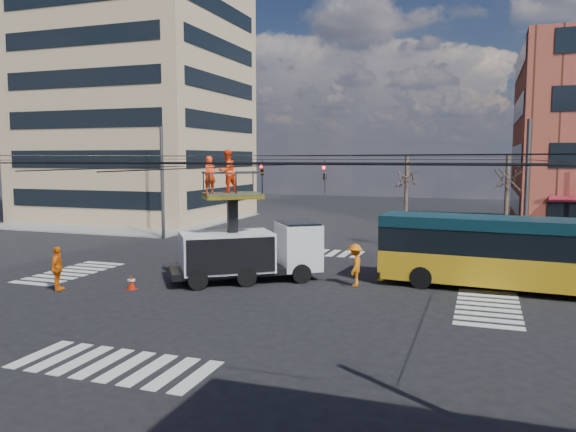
# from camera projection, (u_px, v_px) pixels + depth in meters

# --- Properties ---
(ground) EXTENTS (120.00, 120.00, 0.00)m
(ground) POSITION_uv_depth(u_px,v_px,m) (252.00, 288.00, 25.21)
(ground) COLOR black
(ground) RESTS_ON ground
(sidewalk_nw) EXTENTS (18.00, 18.00, 0.12)m
(sidewalk_nw) POSITION_uv_depth(u_px,v_px,m) (131.00, 220.00, 51.81)
(sidewalk_nw) COLOR slate
(sidewalk_nw) RESTS_ON ground
(crosswalks) EXTENTS (22.40, 22.40, 0.02)m
(crosswalks) POSITION_uv_depth(u_px,v_px,m) (252.00, 287.00, 25.21)
(crosswalks) COLOR silver
(crosswalks) RESTS_ON ground
(building_tower) EXTENTS (18.06, 16.06, 30.00)m
(building_tower) POSITION_uv_depth(u_px,v_px,m) (136.00, 60.00, 53.36)
(building_tower) COLOR #9B8363
(building_tower) RESTS_ON ground
(overhead_network) EXTENTS (24.24, 24.24, 8.00)m
(overhead_network) POSITION_uv_depth(u_px,v_px,m) (254.00, 192.00, 25.16)
(overhead_network) COLOR #2D2D30
(overhead_network) RESTS_ON ground
(tree_a) EXTENTS (2.00, 2.00, 6.00)m
(tree_a) POSITION_uv_depth(u_px,v_px,m) (407.00, 176.00, 35.76)
(tree_a) COLOR #382B21
(tree_a) RESTS_ON ground
(tree_b) EXTENTS (2.00, 2.00, 6.00)m
(tree_b) POSITION_uv_depth(u_px,v_px,m) (507.00, 177.00, 33.79)
(tree_b) COLOR #382B21
(tree_b) RESTS_ON ground
(utility_truck) EXTENTS (7.03, 5.94, 6.20)m
(utility_truck) POSITION_uv_depth(u_px,v_px,m) (249.00, 238.00, 26.44)
(utility_truck) COLOR black
(utility_truck) RESTS_ON ground
(city_bus) EXTENTS (13.22, 3.53, 3.20)m
(city_bus) POSITION_uv_depth(u_px,v_px,m) (533.00, 253.00, 24.17)
(city_bus) COLOR gold
(city_bus) RESTS_ON ground
(traffic_cone) EXTENTS (0.36, 0.36, 0.65)m
(traffic_cone) POSITION_uv_depth(u_px,v_px,m) (131.00, 282.00, 24.83)
(traffic_cone) COLOR red
(traffic_cone) RESTS_ON ground
(worker_ground) EXTENTS (0.88, 1.24, 1.96)m
(worker_ground) POSITION_uv_depth(u_px,v_px,m) (57.00, 268.00, 24.59)
(worker_ground) COLOR orange
(worker_ground) RESTS_ON ground
(flagger) EXTENTS (0.84, 1.32, 1.93)m
(flagger) POSITION_uv_depth(u_px,v_px,m) (355.00, 265.00, 25.43)
(flagger) COLOR orange
(flagger) RESTS_ON ground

